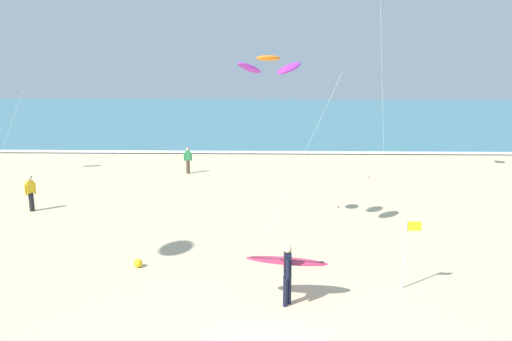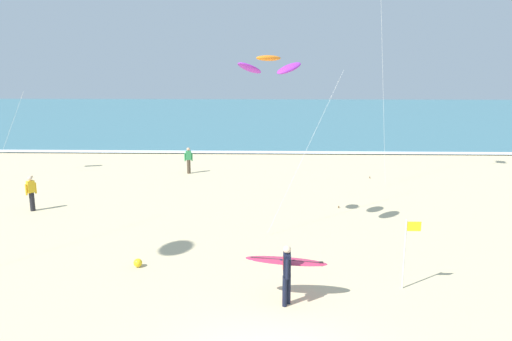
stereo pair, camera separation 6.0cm
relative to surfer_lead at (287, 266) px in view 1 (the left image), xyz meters
name	(u,v)px [view 1 (the left image)]	position (x,y,z in m)	size (l,w,h in m)	color
ocean_water	(269,114)	(-0.44, 53.17, -1.01)	(160.00, 60.00, 0.08)	teal
shoreline_foam	(269,152)	(-0.44, 23.47, -0.96)	(160.00, 1.04, 0.01)	white
surfer_lead	(287,266)	(0.00, 0.00, 0.00)	(2.26, 0.92, 1.71)	black
kite_arc_amber_near	(269,65)	(-0.53, 5.40, 5.35)	(4.57, 5.05, 6.75)	purple
bystander_green_top	(188,160)	(-5.38, 16.35, -0.24)	(0.48, 0.26, 1.59)	#4C3D2D
bystander_yellow_top	(31,193)	(-11.12, 8.36, -0.24)	(0.35, 0.41, 1.59)	black
lifeguard_flag	(407,247)	(3.48, 0.94, 0.22)	(0.44, 0.05, 2.10)	silver
beach_ball	(138,263)	(-4.72, 2.25, -0.91)	(0.28, 0.28, 0.28)	yellow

